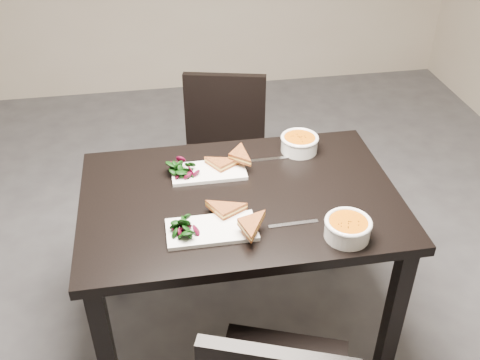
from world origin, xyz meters
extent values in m
plane|color=#47474C|center=(0.00, 0.00, 0.00)|extent=(5.00, 5.00, 0.00)
cube|color=black|center=(0.37, -0.07, 0.73)|extent=(1.20, 0.80, 0.04)
cube|color=black|center=(-0.17, -0.41, 0.35)|extent=(0.06, 0.06, 0.71)
cube|color=black|center=(0.91, -0.41, 0.35)|extent=(0.06, 0.06, 0.71)
cube|color=black|center=(-0.17, 0.27, 0.35)|extent=(0.06, 0.06, 0.71)
cube|color=black|center=(0.91, 0.27, 0.35)|extent=(0.06, 0.06, 0.71)
cube|color=black|center=(0.40, 0.63, 0.43)|extent=(0.51, 0.51, 0.04)
cube|color=black|center=(0.18, 0.49, 0.21)|extent=(0.05, 0.05, 0.41)
cube|color=black|center=(0.53, 0.41, 0.21)|extent=(0.05, 0.05, 0.41)
cube|color=black|center=(0.27, 0.84, 0.21)|extent=(0.05, 0.05, 0.41)
cube|color=black|center=(0.62, 0.76, 0.21)|extent=(0.05, 0.05, 0.41)
cube|color=black|center=(0.44, 0.81, 0.65)|extent=(0.42, 0.14, 0.40)
cube|color=white|center=(0.24, -0.26, 0.76)|extent=(0.31, 0.16, 0.02)
cylinder|color=white|center=(0.69, -0.36, 0.78)|extent=(0.16, 0.16, 0.06)
cylinder|color=orange|center=(0.69, -0.36, 0.81)|extent=(0.13, 0.13, 0.02)
torus|color=white|center=(0.69, -0.36, 0.81)|extent=(0.16, 0.16, 0.02)
cube|color=silver|center=(0.53, -0.27, 0.75)|extent=(0.18, 0.02, 0.00)
cube|color=white|center=(0.27, 0.10, 0.76)|extent=(0.30, 0.15, 0.01)
cylinder|color=white|center=(0.67, 0.21, 0.78)|extent=(0.15, 0.15, 0.06)
cylinder|color=orange|center=(0.67, 0.21, 0.81)|extent=(0.13, 0.13, 0.02)
torus|color=white|center=(0.67, 0.21, 0.81)|extent=(0.16, 0.16, 0.02)
cube|color=silver|center=(0.53, 0.16, 0.75)|extent=(0.18, 0.02, 0.00)
camera|label=1|loc=(0.09, -1.71, 1.99)|focal=41.22mm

